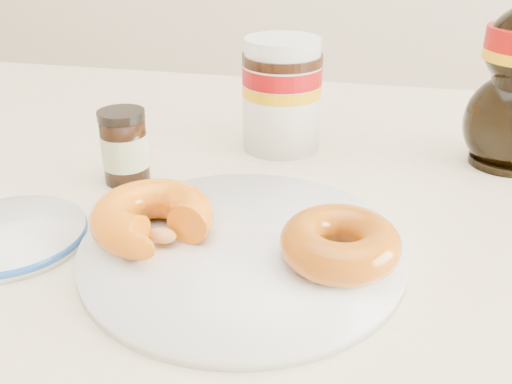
% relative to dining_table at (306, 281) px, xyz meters
% --- Properties ---
extents(dining_table, '(1.40, 0.90, 0.75)m').
position_rel_dining_table_xyz_m(dining_table, '(0.00, 0.00, 0.00)').
color(dining_table, beige).
rests_on(dining_table, ground).
extents(plate, '(0.27, 0.27, 0.01)m').
position_rel_dining_table_xyz_m(plate, '(-0.04, -0.09, 0.09)').
color(plate, white).
rests_on(plate, dining_table).
extents(donut_bitten, '(0.11, 0.11, 0.04)m').
position_rel_dining_table_xyz_m(donut_bitten, '(-0.12, -0.10, 0.11)').
color(donut_bitten, orange).
rests_on(donut_bitten, plate).
extents(donut_whole, '(0.10, 0.10, 0.03)m').
position_rel_dining_table_xyz_m(donut_whole, '(0.04, -0.10, 0.11)').
color(donut_whole, '#AE4D0B').
rests_on(donut_whole, plate).
extents(nutella_jar, '(0.09, 0.09, 0.13)m').
position_rel_dining_table_xyz_m(nutella_jar, '(-0.06, 0.15, 0.15)').
color(nutella_jar, white).
rests_on(nutella_jar, dining_table).
extents(dark_jar, '(0.05, 0.05, 0.08)m').
position_rel_dining_table_xyz_m(dark_jar, '(-0.20, 0.02, 0.12)').
color(dark_jar, black).
rests_on(dark_jar, dining_table).
extents(blue_rim_saucer, '(0.13, 0.13, 0.01)m').
position_rel_dining_table_xyz_m(blue_rim_saucer, '(-0.24, -0.12, 0.09)').
color(blue_rim_saucer, white).
rests_on(blue_rim_saucer, dining_table).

